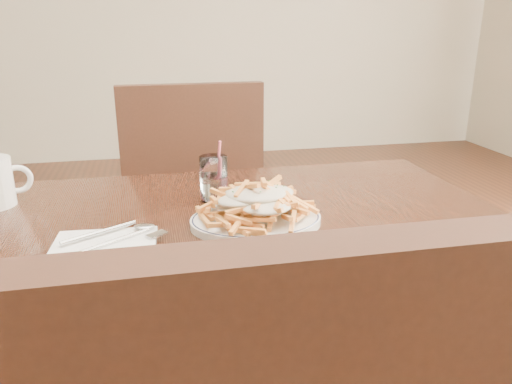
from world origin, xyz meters
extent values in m
cube|color=black|center=(0.00, 0.00, 0.73)|extent=(1.20, 0.80, 0.04)
cylinder|color=black|center=(-0.55, 0.35, 0.35)|extent=(0.05, 0.05, 0.71)
cylinder|color=black|center=(0.55, 0.35, 0.35)|extent=(0.05, 0.05, 0.71)
cube|color=black|center=(-0.02, 0.81, 0.46)|extent=(0.45, 0.45, 0.04)
cube|color=black|center=(-0.02, 0.60, 0.72)|extent=(0.45, 0.05, 0.49)
cylinder|color=black|center=(0.17, 1.00, 0.22)|extent=(0.04, 0.04, 0.44)
cylinder|color=black|center=(-0.21, 0.99, 0.22)|extent=(0.04, 0.04, 0.44)
cylinder|color=black|center=(0.18, 0.62, 0.22)|extent=(0.04, 0.04, 0.44)
cylinder|color=black|center=(-0.21, 0.61, 0.22)|extent=(0.04, 0.04, 0.44)
torus|color=black|center=(0.05, -0.01, 0.76)|extent=(0.30, 0.30, 0.01)
ellipsoid|color=silver|center=(0.05, -0.01, 0.82)|extent=(0.17, 0.14, 0.03)
cube|color=white|center=(-0.24, -0.05, 0.75)|extent=(0.19, 0.13, 0.01)
cylinder|color=white|center=(-0.01, 0.16, 0.80)|extent=(0.06, 0.06, 0.10)
cylinder|color=white|center=(-0.01, 0.16, 0.78)|extent=(0.06, 0.06, 0.05)
cylinder|color=#E7586E|center=(0.00, 0.17, 0.82)|extent=(0.02, 0.03, 0.14)
torus|color=white|center=(-0.44, 0.24, 0.80)|extent=(0.07, 0.03, 0.07)
camera|label=1|loc=(-0.14, -0.93, 1.14)|focal=35.00mm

